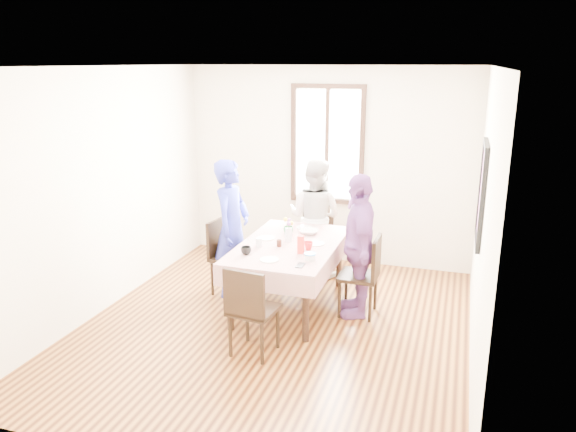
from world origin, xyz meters
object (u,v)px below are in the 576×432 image
(chair_right, at_px, (358,276))
(person_right, at_px, (358,246))
(chair_left, at_px, (231,258))
(person_far, at_px, (315,217))
(chair_near, at_px, (254,309))
(person_left, at_px, (232,228))
(dining_table, at_px, (289,276))
(chair_far, at_px, (315,240))

(chair_right, relative_size, person_right, 0.57)
(chair_left, xyz_separation_m, person_far, (0.79, 0.94, 0.32))
(chair_left, height_order, chair_near, same)
(chair_right, bearing_deg, person_left, 86.56)
(dining_table, height_order, chair_near, chair_near)
(chair_left, bearing_deg, chair_near, 40.50)
(dining_table, relative_size, chair_near, 1.78)
(person_right, bearing_deg, chair_left, -111.51)
(chair_right, height_order, chair_near, same)
(chair_right, xyz_separation_m, person_far, (-0.79, 1.04, 0.32))
(dining_table, bearing_deg, person_left, 168.84)
(chair_far, height_order, chair_near, same)
(dining_table, bearing_deg, chair_right, 3.66)
(dining_table, xyz_separation_m, chair_right, (0.79, 0.05, 0.08))
(dining_table, distance_m, chair_near, 1.11)
(dining_table, relative_size, person_far, 1.04)
(dining_table, xyz_separation_m, chair_left, (-0.79, 0.15, 0.08))
(chair_right, bearing_deg, person_far, 37.45)
(dining_table, height_order, chair_far, chair_far)
(person_far, bearing_deg, chair_right, 138.14)
(chair_left, xyz_separation_m, person_left, (0.02, 0.00, 0.37))
(person_far, bearing_deg, dining_table, 100.96)
(chair_near, bearing_deg, person_far, 96.54)
(person_far, height_order, person_right, person_right)
(dining_table, height_order, chair_right, chair_right)
(person_far, bearing_deg, chair_far, -79.04)
(dining_table, relative_size, chair_left, 1.78)
(chair_far, xyz_separation_m, chair_near, (0.00, -2.22, 0.00))
(person_far, xyz_separation_m, person_right, (0.77, -1.04, 0.03))
(chair_near, bearing_deg, dining_table, 96.54)
(person_right, bearing_deg, chair_near, -51.27)
(person_left, relative_size, person_right, 1.03)
(chair_near, bearing_deg, chair_left, 128.54)
(dining_table, xyz_separation_m, person_far, (0.00, 1.09, 0.40))
(chair_left, bearing_deg, person_far, 148.46)
(chair_left, height_order, person_right, person_right)
(chair_right, relative_size, chair_far, 1.00)
(chair_left, distance_m, chair_right, 1.58)
(chair_near, xyz_separation_m, person_right, (0.77, 1.16, 0.35))
(chair_left, relative_size, chair_near, 1.00)
(dining_table, bearing_deg, chair_far, 90.00)
(chair_right, xyz_separation_m, chair_near, (-0.79, -1.16, 0.00))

